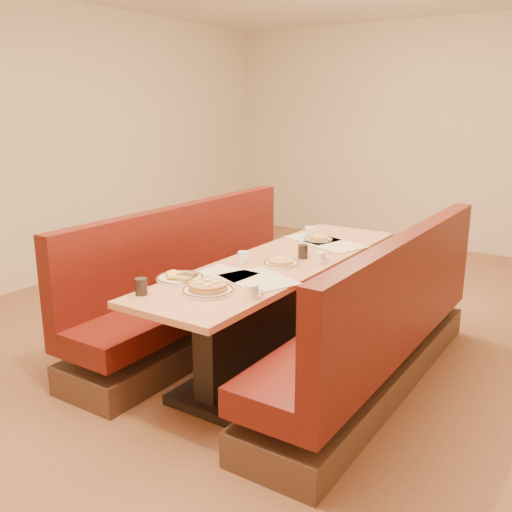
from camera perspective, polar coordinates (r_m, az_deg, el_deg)
The scene contains 19 objects.
ground at distance 4.20m, azimuth 2.35°, elevation -10.36°, with size 8.00×8.00×0.00m, color #9E6647.
room_envelope at distance 3.79m, azimuth 2.68°, elevation 17.02°, with size 6.04×8.04×2.82m.
diner_table at distance 4.05m, azimuth 2.41°, elevation -5.57°, with size 0.70×2.50×0.75m.
booth_left at distance 4.45m, azimuth -5.70°, elevation -3.88°, with size 0.55×2.50×1.05m.
booth_right at distance 3.76m, azimuth 12.10°, elevation -7.80°, with size 0.55×2.50×1.05m.
placemat_near_left at distance 3.63m, azimuth -2.94°, elevation -1.73°, with size 0.35×0.26×0.00m, color beige.
placemat_near_right at distance 3.50m, azimuth 0.27°, elevation -2.34°, with size 0.45×0.34×0.00m, color beige.
placemat_far_left at distance 4.58m, azimuth 5.72°, elevation 1.77°, with size 0.40×0.30×0.00m, color beige.
placemat_far_right at distance 4.40m, azimuth 7.75°, elevation 1.14°, with size 0.45×0.34×0.00m, color beige.
pancake_plate at distance 3.27m, azimuth -4.83°, elevation -3.30°, with size 0.30×0.30×0.07m.
eggs_plate at distance 3.52m, azimuth -7.67°, elevation -2.14°, with size 0.29×0.29×0.06m.
extra_plate_mid at distance 3.81m, azimuth 2.53°, elevation -0.68°, with size 0.24×0.24×0.05m.
extra_plate_far at distance 4.53m, azimuth 6.25°, elevation 1.74°, with size 0.22×0.22×0.04m.
coffee_mug_a at distance 3.15m, azimuth -0.36°, elevation -3.55°, with size 0.11×0.08×0.08m.
coffee_mug_b at distance 3.85m, azimuth -1.25°, elevation -0.13°, with size 0.10×0.07×0.08m.
coffee_mug_c at distance 3.87m, azimuth 6.54°, elevation -0.16°, with size 0.10×0.07×0.08m.
coffee_mug_d at distance 4.61m, azimuth 5.46°, elevation 2.39°, with size 0.11×0.08×0.09m.
soda_tumbler_near at distance 3.28m, azimuth -11.42°, elevation -3.02°, with size 0.07×0.07×0.10m.
soda_tumbler_mid at distance 3.99m, azimuth 4.71°, elevation 0.45°, with size 0.07×0.07×0.10m.
Camera 1 is at (1.95, -3.25, 1.80)m, focal length 40.00 mm.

